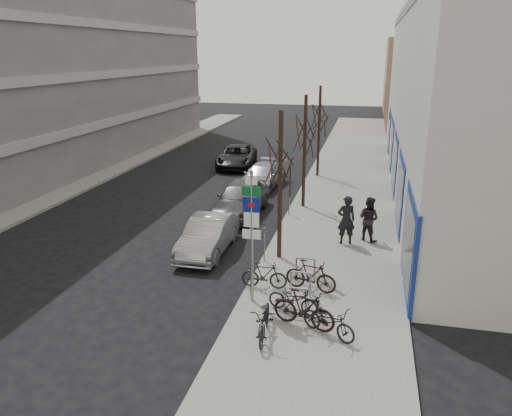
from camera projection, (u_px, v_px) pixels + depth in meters
The scene contains 25 objects.
ground at pixel (178, 296), 15.75m from camera, with size 120.00×120.00×0.00m, color black.
sidewalk_east at pixel (342, 210), 24.07m from camera, with size 5.00×70.00×0.15m, color slate.
sidewalk_west at pixel (57, 191), 27.37m from camera, with size 3.00×70.00×0.15m, color slate.
brick_building_far at pixel (451, 88), 48.98m from camera, with size 12.00×14.00×8.00m, color brown.
tan_building_far at pixel (438, 76), 62.67m from camera, with size 13.00×12.00×9.00m, color #937A5B.
highway_sign_pole at pixel (252, 229), 14.49m from camera, with size 0.55×0.10×4.20m.
bike_rack at pixel (301, 281), 15.30m from camera, with size 0.66×2.26×0.83m.
tree_near at pixel (281, 151), 17.22m from camera, with size 1.80×1.80×5.50m.
tree_mid at pixel (305, 125), 23.26m from camera, with size 1.80×1.80×5.50m.
tree_far at pixel (320, 110), 29.31m from camera, with size 1.80×1.80×5.50m.
meter_front at pixel (264, 241), 17.81m from camera, with size 0.10×0.08×1.27m.
meter_mid at pixel (289, 199), 22.92m from camera, with size 0.10×0.08×1.27m.
meter_back at pixel (305, 172), 28.04m from camera, with size 0.10×0.08×1.27m.
bike_near_left at pixel (265, 317), 13.14m from camera, with size 0.56×1.84×1.12m, color black.
bike_near_right at pixel (304, 309), 13.56m from camera, with size 0.54×1.83×1.11m, color black.
bike_mid_curb at pixel (293, 297), 14.38m from camera, with size 0.47×1.55×0.94m, color black.
bike_mid_inner at pixel (264, 275), 15.86m from camera, with size 0.44×1.49×0.90m, color black.
bike_far_curb at pixel (329, 319), 13.16m from camera, with size 0.50×1.64×1.00m, color black.
bike_far_inner at pixel (311, 275), 15.68m from camera, with size 0.50×1.69×1.03m, color black.
parked_car_front at pixel (208, 235), 19.02m from camera, with size 1.44×4.14×1.36m, color #A2A1A6.
parked_car_mid at pixel (240, 198), 23.40m from camera, with size 1.91×4.76×1.62m, color #49494E.
parked_car_back at pixel (262, 176), 28.14m from camera, with size 1.86×4.57×1.33m, color #9C9DA1.
lane_car at pixel (237, 156), 33.25m from camera, with size 2.31×5.02×1.39m, color black.
pedestrian_near at pixel (346, 220), 19.41m from camera, with size 0.71×0.47×1.95m, color black.
pedestrian_far at pixel (369, 218), 19.78m from camera, with size 0.67×0.46×1.82m, color black.
Camera 1 is at (5.57, -13.28, 7.39)m, focal length 35.00 mm.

